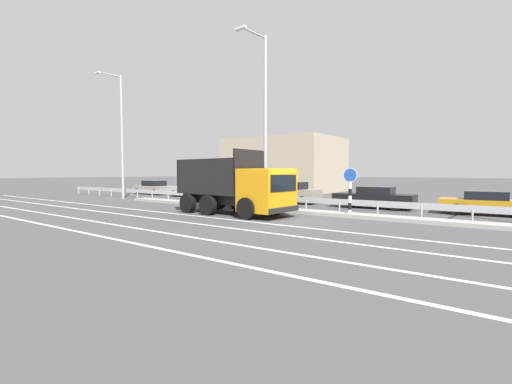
{
  "coord_description": "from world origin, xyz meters",
  "views": [
    {
      "loc": [
        8.42,
        -13.69,
        2.2
      ],
      "look_at": [
        -2.84,
        1.53,
        1.14
      ],
      "focal_mm": 24.0,
      "sensor_mm": 36.0,
      "label": 1
    }
  ],
  "objects_px": {
    "parked_car_1": "(192,189)",
    "parked_car_2": "(237,192)",
    "parked_car_5": "(488,203)",
    "dump_truck": "(244,191)",
    "street_lamp_0": "(120,132)",
    "parked_car_3": "(291,192)",
    "parked_car_0": "(154,187)",
    "median_road_sign": "(350,191)",
    "street_lamp_1": "(264,115)",
    "parked_car_4": "(374,197)"
  },
  "relations": [
    {
      "from": "parked_car_4",
      "to": "parked_car_3",
      "type": "bearing_deg",
      "value": 86.97
    },
    {
      "from": "street_lamp_1",
      "to": "parked_car_4",
      "type": "relative_size",
      "value": 2.08
    },
    {
      "from": "parked_car_0",
      "to": "parked_car_2",
      "type": "xyz_separation_m",
      "value": [
        11.3,
        -0.14,
        -0.06
      ]
    },
    {
      "from": "parked_car_0",
      "to": "parked_car_2",
      "type": "bearing_deg",
      "value": -89.53
    },
    {
      "from": "dump_truck",
      "to": "street_lamp_1",
      "type": "distance_m",
      "value": 4.88
    },
    {
      "from": "parked_car_0",
      "to": "median_road_sign",
      "type": "bearing_deg",
      "value": -102.17
    },
    {
      "from": "parked_car_2",
      "to": "parked_car_5",
      "type": "distance_m",
      "value": 17.27
    },
    {
      "from": "parked_car_1",
      "to": "parked_car_3",
      "type": "distance_m",
      "value": 10.49
    },
    {
      "from": "parked_car_5",
      "to": "parked_car_2",
      "type": "bearing_deg",
      "value": -94.66
    },
    {
      "from": "median_road_sign",
      "to": "parked_car_3",
      "type": "distance_m",
      "value": 8.16
    },
    {
      "from": "parked_car_3",
      "to": "parked_car_0",
      "type": "bearing_deg",
      "value": 85.29
    },
    {
      "from": "street_lamp_0",
      "to": "parked_car_5",
      "type": "distance_m",
      "value": 26.52
    },
    {
      "from": "median_road_sign",
      "to": "parked_car_4",
      "type": "relative_size",
      "value": 0.51
    },
    {
      "from": "parked_car_0",
      "to": "parked_car_5",
      "type": "distance_m",
      "value": 28.57
    },
    {
      "from": "street_lamp_0",
      "to": "parked_car_5",
      "type": "xyz_separation_m",
      "value": [
        25.58,
        4.87,
        -5.02
      ]
    },
    {
      "from": "dump_truck",
      "to": "parked_car_1",
      "type": "bearing_deg",
      "value": -119.16
    },
    {
      "from": "dump_truck",
      "to": "street_lamp_0",
      "type": "height_order",
      "value": "street_lamp_0"
    },
    {
      "from": "parked_car_1",
      "to": "parked_car_2",
      "type": "xyz_separation_m",
      "value": [
        5.16,
        0.27,
        -0.08
      ]
    },
    {
      "from": "street_lamp_0",
      "to": "parked_car_0",
      "type": "bearing_deg",
      "value": 118.57
    },
    {
      "from": "parked_car_1",
      "to": "parked_car_5",
      "type": "xyz_separation_m",
      "value": [
        22.42,
        -0.19,
        -0.08
      ]
    },
    {
      "from": "parked_car_4",
      "to": "parked_car_5",
      "type": "xyz_separation_m",
      "value": [
        5.88,
        -0.02,
        -0.04
      ]
    },
    {
      "from": "parked_car_5",
      "to": "parked_car_4",
      "type": "bearing_deg",
      "value": -93.28
    },
    {
      "from": "parked_car_4",
      "to": "street_lamp_1",
      "type": "bearing_deg",
      "value": 136.04
    },
    {
      "from": "dump_truck",
      "to": "street_lamp_1",
      "type": "relative_size",
      "value": 0.68
    },
    {
      "from": "street_lamp_0",
      "to": "street_lamp_1",
      "type": "relative_size",
      "value": 1.03
    },
    {
      "from": "street_lamp_1",
      "to": "parked_car_4",
      "type": "height_order",
      "value": "street_lamp_1"
    },
    {
      "from": "parked_car_0",
      "to": "parked_car_3",
      "type": "bearing_deg",
      "value": -90.23
    },
    {
      "from": "parked_car_1",
      "to": "parked_car_4",
      "type": "height_order",
      "value": "parked_car_1"
    },
    {
      "from": "dump_truck",
      "to": "parked_car_2",
      "type": "height_order",
      "value": "dump_truck"
    },
    {
      "from": "parked_car_0",
      "to": "parked_car_1",
      "type": "relative_size",
      "value": 0.97
    },
    {
      "from": "parked_car_3",
      "to": "dump_truck",
      "type": "bearing_deg",
      "value": -170.64
    },
    {
      "from": "median_road_sign",
      "to": "parked_car_5",
      "type": "xyz_separation_m",
      "value": [
        5.55,
        4.86,
        -0.63
      ]
    },
    {
      "from": "street_lamp_0",
      "to": "parked_car_3",
      "type": "distance_m",
      "value": 15.36
    },
    {
      "from": "dump_truck",
      "to": "street_lamp_0",
      "type": "distance_m",
      "value": 16.21
    },
    {
      "from": "parked_car_1",
      "to": "parked_car_3",
      "type": "xyz_separation_m",
      "value": [
        10.49,
        0.01,
        0.04
      ]
    },
    {
      "from": "street_lamp_0",
      "to": "dump_truck",
      "type": "bearing_deg",
      "value": -9.64
    },
    {
      "from": "parked_car_2",
      "to": "parked_car_5",
      "type": "xyz_separation_m",
      "value": [
        17.26,
        -0.46,
        0.0
      ]
    },
    {
      "from": "street_lamp_1",
      "to": "parked_car_3",
      "type": "height_order",
      "value": "street_lamp_1"
    },
    {
      "from": "parked_car_1",
      "to": "parked_car_3",
      "type": "height_order",
      "value": "parked_car_3"
    },
    {
      "from": "parked_car_2",
      "to": "parked_car_0",
      "type": "bearing_deg",
      "value": -90.98
    },
    {
      "from": "dump_truck",
      "to": "parked_car_2",
      "type": "distance_m",
      "value": 10.64
    },
    {
      "from": "parked_car_3",
      "to": "parked_car_5",
      "type": "distance_m",
      "value": 11.94
    },
    {
      "from": "median_road_sign",
      "to": "street_lamp_1",
      "type": "distance_m",
      "value": 6.62
    },
    {
      "from": "parked_car_4",
      "to": "parked_car_0",
      "type": "bearing_deg",
      "value": 87.18
    },
    {
      "from": "street_lamp_0",
      "to": "parked_car_3",
      "type": "xyz_separation_m",
      "value": [
        13.65,
        5.06,
        -4.9
      ]
    },
    {
      "from": "dump_truck",
      "to": "street_lamp_0",
      "type": "bearing_deg",
      "value": -96.68
    },
    {
      "from": "dump_truck",
      "to": "parked_car_2",
      "type": "bearing_deg",
      "value": -135.44
    },
    {
      "from": "street_lamp_0",
      "to": "street_lamp_1",
      "type": "distance_m",
      "value": 14.96
    },
    {
      "from": "median_road_sign",
      "to": "parked_car_5",
      "type": "distance_m",
      "value": 7.4
    },
    {
      "from": "median_road_sign",
      "to": "dump_truck",
      "type": "bearing_deg",
      "value": -150.64
    }
  ]
}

